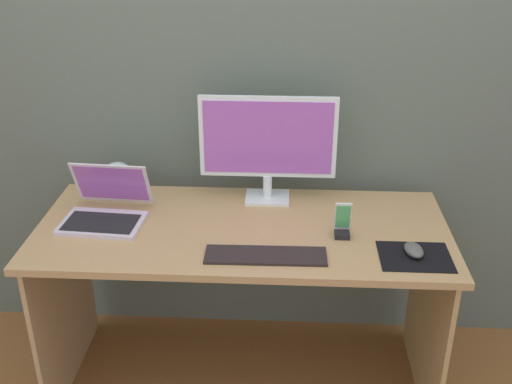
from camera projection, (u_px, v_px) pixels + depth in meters
The scene contains 10 objects.
ground_plane at pixel (244, 378), 2.66m from camera, with size 8.00×8.00×0.00m, color brown.
wall_back at pixel (249, 69), 2.50m from camera, with size 6.00×0.04×2.50m, color #5A675B.
desk at pixel (243, 260), 2.40m from camera, with size 1.57×0.68×0.75m.
monitor at pixel (268, 143), 2.44m from camera, with size 0.55×0.14×0.44m.
laptop at pixel (105, 209), 2.37m from camera, with size 0.33×0.31×0.21m.
fishbowl at pixel (118, 179), 2.56m from camera, with size 0.14×0.14×0.14m, color silver.
keyboard_external at pixel (266, 255), 2.14m from camera, with size 0.42×0.12×0.01m, color black.
mousepad at pixel (415, 257), 2.14m from camera, with size 0.25×0.20×0.00m, color black.
mouse at pixel (414, 250), 2.14m from camera, with size 0.06×0.10×0.04m, color #565850.
phone_in_dock at pixel (342, 224), 2.25m from camera, with size 0.06×0.06×0.14m.
Camera 1 is at (0.16, -2.04, 1.89)m, focal length 43.12 mm.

